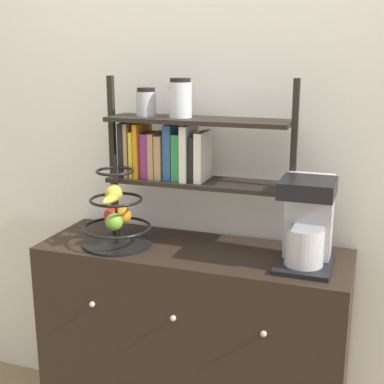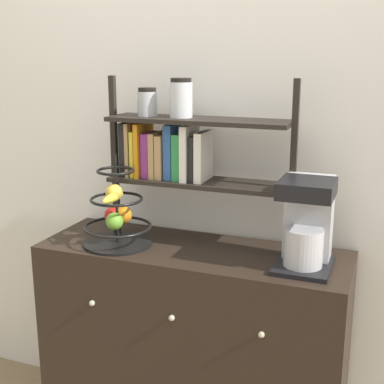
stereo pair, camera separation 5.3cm
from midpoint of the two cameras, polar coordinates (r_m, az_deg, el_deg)
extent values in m
cube|color=silver|center=(2.34, 1.57, 4.85)|extent=(7.00, 0.05, 2.60)
cube|color=black|center=(2.40, -0.60, -16.41)|extent=(1.27, 0.44, 0.92)
sphere|color=#B2AD8C|center=(2.24, -11.30, -11.67)|extent=(0.02, 0.02, 0.02)
sphere|color=#B2AD8C|center=(2.09, -2.79, -13.31)|extent=(0.02, 0.02, 0.02)
sphere|color=#B2AD8C|center=(2.00, 6.86, -14.79)|extent=(0.02, 0.02, 0.02)
cube|color=black|center=(2.06, 11.13, -7.57)|extent=(0.20, 0.25, 0.02)
cube|color=#B7B7BC|center=(2.07, 11.65, -2.53)|extent=(0.17, 0.10, 0.32)
cylinder|color=#B7B7BC|center=(2.01, 11.14, -5.69)|extent=(0.14, 0.14, 0.14)
cube|color=black|center=(1.96, 11.49, 0.44)|extent=(0.19, 0.20, 0.06)
cylinder|color=black|center=(2.27, -8.61, -5.48)|extent=(0.29, 0.29, 0.01)
cylinder|color=black|center=(2.21, -8.80, -0.81)|extent=(0.01, 0.01, 0.37)
torus|color=black|center=(2.24, -8.68, -3.75)|extent=(0.28, 0.28, 0.01)
torus|color=black|center=(2.21, -8.80, -0.81)|extent=(0.22, 0.22, 0.01)
torus|color=black|center=(2.18, -8.91, 2.21)|extent=(0.16, 0.16, 0.01)
sphere|color=red|center=(2.28, -9.19, -2.54)|extent=(0.07, 0.07, 0.07)
sphere|color=#6BAD33|center=(2.20, -9.00, -3.17)|extent=(0.07, 0.07, 0.07)
sphere|color=orange|center=(2.27, -8.11, -2.48)|extent=(0.08, 0.08, 0.08)
ellipsoid|color=yellow|center=(2.15, -9.14, -0.62)|extent=(0.04, 0.15, 0.04)
sphere|color=gold|center=(2.18, -9.06, -0.11)|extent=(0.07, 0.07, 0.07)
cube|color=black|center=(2.34, -9.06, 3.75)|extent=(0.02, 0.02, 0.69)
cube|color=black|center=(2.09, 10.00, 2.43)|extent=(0.02, 0.02, 0.69)
cube|color=black|center=(2.21, -0.07, 1.07)|extent=(0.75, 0.20, 0.02)
cube|color=black|center=(2.16, -0.07, 7.64)|extent=(0.75, 0.20, 0.02)
cube|color=black|center=(2.31, -7.54, 4.62)|extent=(0.03, 0.14, 0.23)
cube|color=tan|center=(2.29, -6.98, 4.59)|extent=(0.02, 0.15, 0.23)
cube|color=yellow|center=(2.29, -6.48, 4.15)|extent=(0.02, 0.15, 0.19)
cube|color=orange|center=(2.27, -5.96, 4.54)|extent=(0.02, 0.16, 0.23)
cube|color=#8C338C|center=(2.26, -5.23, 4.00)|extent=(0.03, 0.13, 0.19)
cube|color=tan|center=(2.25, -4.44, 3.99)|extent=(0.02, 0.15, 0.19)
cube|color=tan|center=(2.24, -3.74, 3.85)|extent=(0.03, 0.14, 0.18)
cube|color=#2D599E|center=(2.22, -2.87, 4.36)|extent=(0.03, 0.12, 0.23)
cube|color=#2D8C47|center=(2.21, -1.92, 3.84)|extent=(0.03, 0.13, 0.19)
cube|color=white|center=(2.19, -1.03, 4.25)|extent=(0.03, 0.16, 0.23)
cube|color=black|center=(2.19, -0.29, 3.67)|extent=(0.02, 0.13, 0.18)
cube|color=white|center=(2.18, 0.46, 3.83)|extent=(0.03, 0.15, 0.20)
cylinder|color=#ADB2B7|center=(2.24, -5.59, 9.33)|extent=(0.08, 0.08, 0.10)
cylinder|color=black|center=(2.24, -5.63, 10.81)|extent=(0.07, 0.07, 0.02)
cylinder|color=silver|center=(2.18, -1.96, 9.79)|extent=(0.09, 0.09, 0.14)
cylinder|color=black|center=(2.17, -1.98, 11.85)|extent=(0.08, 0.08, 0.02)
camera|label=1|loc=(0.03, -90.72, -0.18)|focal=50.00mm
camera|label=2|loc=(0.03, 89.28, 0.18)|focal=50.00mm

